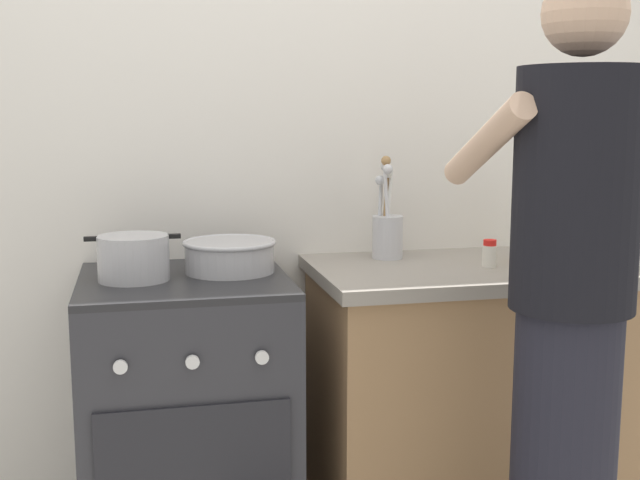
% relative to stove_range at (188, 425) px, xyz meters
% --- Properties ---
extents(back_wall, '(3.20, 0.10, 2.50)m').
position_rel_stove_range_xyz_m(back_wall, '(0.55, 0.35, 0.80)').
color(back_wall, silver).
rests_on(back_wall, ground).
extents(countertop, '(1.00, 0.60, 0.90)m').
position_rel_stove_range_xyz_m(countertop, '(0.90, 0.00, 0.00)').
color(countertop, '#99724C').
rests_on(countertop, ground).
extents(stove_range, '(0.60, 0.62, 0.90)m').
position_rel_stove_range_xyz_m(stove_range, '(0.00, 0.00, 0.00)').
color(stove_range, '#2D2D33').
rests_on(stove_range, ground).
extents(pot, '(0.27, 0.20, 0.13)m').
position_rel_stove_range_xyz_m(pot, '(-0.14, -0.01, 0.52)').
color(pot, '#B2B2B7').
rests_on(pot, stove_range).
extents(mixing_bowl, '(0.28, 0.28, 0.10)m').
position_rel_stove_range_xyz_m(mixing_bowl, '(0.14, 0.05, 0.50)').
color(mixing_bowl, '#B7B7BC').
rests_on(mixing_bowl, stove_range).
extents(utensil_crock, '(0.10, 0.10, 0.34)m').
position_rel_stove_range_xyz_m(utensil_crock, '(0.67, 0.17, 0.55)').
color(utensil_crock, silver).
rests_on(utensil_crock, countertop).
extents(spice_bottle, '(0.04, 0.04, 0.09)m').
position_rel_stove_range_xyz_m(spice_bottle, '(0.93, -0.05, 0.49)').
color(spice_bottle, silver).
rests_on(spice_bottle, countertop).
extents(oil_bottle, '(0.06, 0.06, 0.25)m').
position_rel_stove_range_xyz_m(oil_bottle, '(1.08, 0.01, 0.56)').
color(oil_bottle, gold).
rests_on(oil_bottle, countertop).
extents(person, '(0.41, 0.50, 1.70)m').
position_rel_stove_range_xyz_m(person, '(0.90, -0.59, 0.41)').
color(person, black).
rests_on(person, ground).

